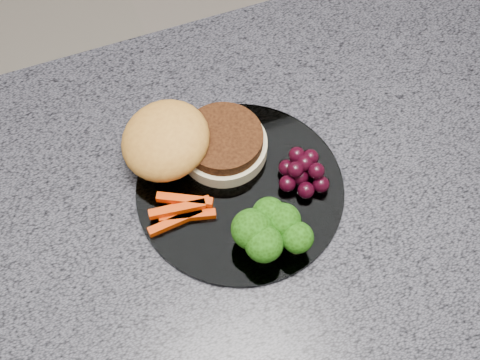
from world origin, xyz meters
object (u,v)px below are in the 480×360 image
plate (240,189)px  burger (186,143)px  grape_bunch (304,171)px  island_cabinet (289,301)px

plate → burger: bearing=123.0°
grape_bunch → plate: bearing=170.0°
island_cabinet → plate: (-0.10, 0.01, 0.47)m
island_cabinet → plate: 0.48m
plate → grape_bunch: grape_bunch is taller
island_cabinet → grape_bunch: bearing=-165.7°
island_cabinet → burger: (-0.14, 0.08, 0.50)m
island_cabinet → burger: burger is taller
burger → plate: bearing=-55.7°
grape_bunch → burger: bearing=146.1°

